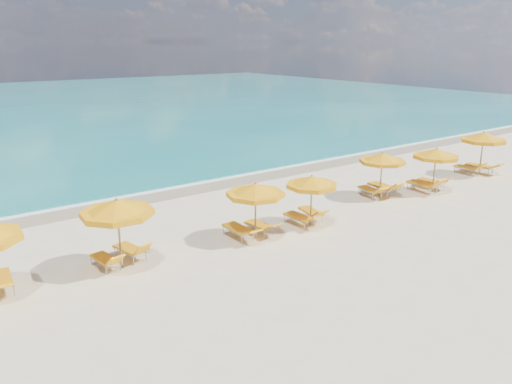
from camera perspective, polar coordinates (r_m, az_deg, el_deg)
ground_plane at (r=20.43m, az=2.48°, el=-4.21°), size 120.00×120.00×0.00m
ocean at (r=64.45m, az=-25.35°, el=8.68°), size 120.00×80.00×0.30m
wet_sand_band at (r=26.32m, az=-7.56°, el=0.50°), size 120.00×2.60×0.01m
foam_line at (r=27.00m, az=-8.37°, el=0.89°), size 120.00×1.20×0.03m
whitecap_near at (r=33.27m, az=-24.82°, el=2.52°), size 14.00×0.36×0.05m
whitecap_far at (r=44.31m, az=-8.79°, el=7.09°), size 18.00×0.30×0.05m
umbrella_2 at (r=16.88m, az=-15.60°, el=-1.84°), size 3.06×3.06×2.46m
umbrella_3 at (r=18.80m, az=-0.07°, el=0.17°), size 2.52×2.52×2.27m
umbrella_4 at (r=20.41m, az=6.39°, el=1.12°), size 2.70×2.70×2.16m
umbrella_5 at (r=24.88m, az=14.24°, el=3.72°), size 2.55×2.55×2.24m
umbrella_6 at (r=26.51m, az=19.90°, el=4.12°), size 2.49×2.49×2.29m
umbrella_7 at (r=31.06m, az=24.57°, el=5.68°), size 2.91×2.91×2.51m
lounger_1_right at (r=17.33m, az=-27.05°, el=-9.35°), size 0.76×1.93×0.71m
lounger_2_left at (r=17.65m, az=-16.79°, el=-7.75°), size 0.75×1.64×0.76m
lounger_2_right at (r=18.16m, az=-14.11°, el=-6.76°), size 0.91×1.76×0.83m
lounger_3_left at (r=19.39m, az=-1.95°, el=-4.67°), size 0.66×1.95×0.70m
lounger_3_right at (r=19.91m, az=0.45°, el=-4.15°), size 0.76×1.73×0.65m
lounger_4_left at (r=20.80m, az=5.02°, el=-3.24°), size 0.70×1.87×0.69m
lounger_4_right at (r=21.56m, az=6.31°, el=-2.57°), size 0.88×1.78×0.70m
lounger_5_left at (r=25.15m, az=12.93°, el=-0.05°), size 0.92×1.83×0.75m
lounger_5_right at (r=25.71m, az=14.32°, el=0.29°), size 0.82×2.04×0.90m
lounger_6_left at (r=26.66m, az=18.53°, el=0.53°), size 0.70×1.95×0.94m
lounger_6_right at (r=27.60m, az=19.42°, el=0.90°), size 0.78×1.81×0.71m
lounger_7_left at (r=31.20m, az=23.02°, el=2.30°), size 0.64×1.79×0.86m
lounger_7_right at (r=31.86m, az=24.25°, el=2.45°), size 0.92×2.09×0.74m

